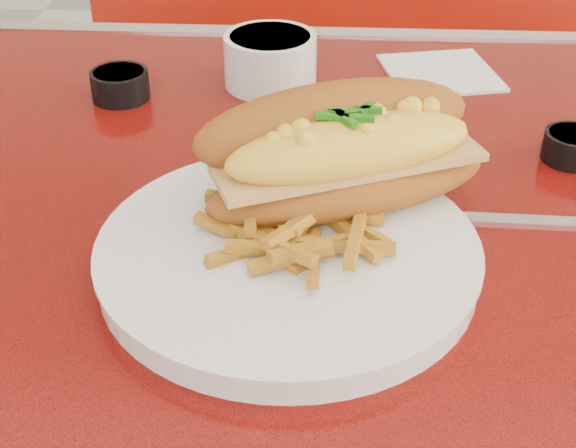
# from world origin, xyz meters

# --- Properties ---
(diner_table) EXTENTS (1.23, 0.83, 0.77)m
(diner_table) POSITION_xyz_m (0.00, 0.00, 0.61)
(diner_table) COLOR red
(diner_table) RESTS_ON ground
(booth_bench_far) EXTENTS (1.20, 0.51, 0.90)m
(booth_bench_far) POSITION_xyz_m (0.00, 0.81, 0.29)
(booth_bench_far) COLOR maroon
(booth_bench_far) RESTS_ON ground
(dinner_plate) EXTENTS (0.31, 0.31, 0.02)m
(dinner_plate) POSITION_xyz_m (-0.14, -0.11, 0.78)
(dinner_plate) COLOR white
(dinner_plate) RESTS_ON diner_table
(mac_hoagie) EXTENTS (0.26, 0.20, 0.11)m
(mac_hoagie) POSITION_xyz_m (-0.10, -0.04, 0.84)
(mac_hoagie) COLOR #9D5619
(mac_hoagie) RESTS_ON dinner_plate
(fries_pile) EXTENTS (0.13, 0.12, 0.03)m
(fries_pile) POSITION_xyz_m (-0.13, -0.10, 0.81)
(fries_pile) COLOR orange
(fries_pile) RESTS_ON dinner_plate
(fork) EXTENTS (0.05, 0.14, 0.00)m
(fork) POSITION_xyz_m (-0.08, -0.06, 0.79)
(fork) COLOR silver
(fork) RESTS_ON dinner_plate
(gravy_ramekin) EXTENTS (0.13, 0.13, 0.06)m
(gravy_ramekin) POSITION_xyz_m (-0.18, 0.24, 0.80)
(gravy_ramekin) COLOR white
(gravy_ramekin) RESTS_ON diner_table
(sauce_cup_left) EXTENTS (0.08, 0.08, 0.03)m
(sauce_cup_left) POSITION_xyz_m (-0.34, 0.19, 0.79)
(sauce_cup_left) COLOR black
(sauce_cup_left) RESTS_ON diner_table
(sauce_cup_right) EXTENTS (0.07, 0.07, 0.03)m
(sauce_cup_right) POSITION_xyz_m (0.12, 0.08, 0.79)
(sauce_cup_right) COLOR black
(sauce_cup_right) RESTS_ON diner_table
(knife) EXTENTS (0.19, 0.02, 0.01)m
(knife) POSITION_xyz_m (0.09, -0.03, 0.77)
(knife) COLOR silver
(knife) RESTS_ON diner_table
(paper_napkin) EXTENTS (0.14, 0.14, 0.00)m
(paper_napkin) POSITION_xyz_m (0.01, 0.27, 0.77)
(paper_napkin) COLOR white
(paper_napkin) RESTS_ON diner_table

